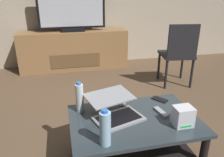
# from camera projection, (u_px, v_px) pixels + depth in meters

# --- Properties ---
(ground_plane) EXTENTS (7.68, 7.68, 0.00)m
(ground_plane) POSITION_uv_depth(u_px,v_px,m) (113.00, 143.00, 2.14)
(ground_plane) COLOR brown
(coffee_table) EXTENTS (1.01, 0.68, 0.42)m
(coffee_table) POSITION_uv_depth(u_px,v_px,m) (134.00, 132.00, 1.82)
(coffee_table) COLOR #2D383D
(coffee_table) RESTS_ON ground
(media_cabinet) EXTENTS (1.88, 0.42, 0.68)m
(media_cabinet) POSITION_uv_depth(u_px,v_px,m) (74.00, 50.00, 4.01)
(media_cabinet) COLOR olive
(media_cabinet) RESTS_ON ground
(television) EXTENTS (1.12, 0.20, 0.75)m
(television) POSITION_uv_depth(u_px,v_px,m) (72.00, 9.00, 3.73)
(television) COLOR black
(television) RESTS_ON media_cabinet
(dining_chair) EXTENTS (0.50, 0.50, 0.93)m
(dining_chair) POSITION_uv_depth(u_px,v_px,m) (179.00, 52.00, 3.22)
(dining_chair) COLOR black
(dining_chair) RESTS_ON ground
(laptop) EXTENTS (0.47, 0.48, 0.16)m
(laptop) POSITION_uv_depth(u_px,v_px,m) (115.00, 109.00, 1.78)
(laptop) COLOR gray
(laptop) RESTS_ON coffee_table
(router_box) EXTENTS (0.14, 0.12, 0.15)m
(router_box) POSITION_uv_depth(u_px,v_px,m) (183.00, 116.00, 1.66)
(router_box) COLOR silver
(router_box) RESTS_ON coffee_table
(water_bottle_near) EXTENTS (0.07, 0.07, 0.26)m
(water_bottle_near) POSITION_uv_depth(u_px,v_px,m) (80.00, 98.00, 1.83)
(water_bottle_near) COLOR silver
(water_bottle_near) RESTS_ON coffee_table
(water_bottle_far) EXTENTS (0.08, 0.08, 0.26)m
(water_bottle_far) POSITION_uv_depth(u_px,v_px,m) (105.00, 128.00, 1.44)
(water_bottle_far) COLOR #99C6E5
(water_bottle_far) RESTS_ON coffee_table
(cell_phone) EXTENTS (0.14, 0.15, 0.01)m
(cell_phone) POSITION_uv_depth(u_px,v_px,m) (160.00, 99.00, 2.06)
(cell_phone) COLOR black
(cell_phone) RESTS_ON coffee_table
(tv_remote) EXTENTS (0.09, 0.17, 0.02)m
(tv_remote) POSITION_uv_depth(u_px,v_px,m) (123.00, 102.00, 2.00)
(tv_remote) COLOR #99999E
(tv_remote) RESTS_ON coffee_table
(soundbar_remote) EXTENTS (0.07, 0.17, 0.02)m
(soundbar_remote) POSITION_uv_depth(u_px,v_px,m) (161.00, 112.00, 1.84)
(soundbar_remote) COLOR #99999E
(soundbar_remote) RESTS_ON coffee_table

